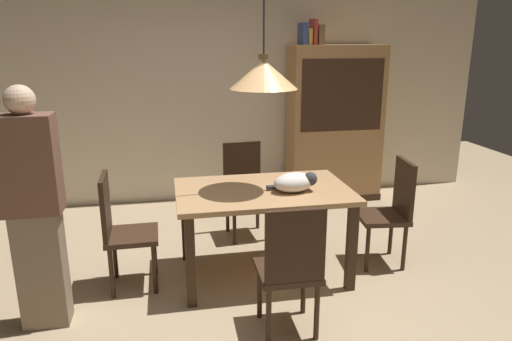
{
  "coord_description": "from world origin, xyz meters",
  "views": [
    {
      "loc": [
        -0.71,
        -2.99,
        1.92
      ],
      "look_at": [
        0.01,
        0.74,
        0.85
      ],
      "focal_mm": 33.03,
      "sensor_mm": 36.0,
      "label": 1
    }
  ],
  "objects_px": {
    "chair_left_side": "(121,227)",
    "chair_right_side": "(391,208)",
    "book_blue_wide": "(303,34)",
    "chair_far_back": "(244,185)",
    "pendant_lamp": "(264,74)",
    "hutch_bookcase": "(334,127)",
    "book_red_tall": "(313,32)",
    "book_yellow_short": "(308,37)",
    "cat_sleeping": "(295,182)",
    "person_standing": "(35,211)",
    "book_brown_thick": "(319,35)",
    "dining_table": "(263,201)",
    "chair_near_front": "(291,265)"
  },
  "relations": [
    {
      "from": "book_red_tall",
      "to": "book_brown_thick",
      "type": "height_order",
      "value": "book_red_tall"
    },
    {
      "from": "chair_left_side",
      "to": "chair_right_side",
      "type": "bearing_deg",
      "value": -0.19
    },
    {
      "from": "chair_near_front",
      "to": "cat_sleeping",
      "type": "distance_m",
      "value": 0.87
    },
    {
      "from": "chair_far_back",
      "to": "chair_left_side",
      "type": "distance_m",
      "value": 1.43
    },
    {
      "from": "hutch_bookcase",
      "to": "book_red_tall",
      "type": "xyz_separation_m",
      "value": [
        -0.3,
        0.0,
        1.1
      ]
    },
    {
      "from": "dining_table",
      "to": "chair_near_front",
      "type": "bearing_deg",
      "value": -90.08
    },
    {
      "from": "chair_left_side",
      "to": "person_standing",
      "type": "bearing_deg",
      "value": -139.85
    },
    {
      "from": "book_brown_thick",
      "to": "person_standing",
      "type": "xyz_separation_m",
      "value": [
        -2.63,
        -2.19,
        -1.13
      ]
    },
    {
      "from": "chair_left_side",
      "to": "pendant_lamp",
      "type": "relative_size",
      "value": 0.72
    },
    {
      "from": "chair_far_back",
      "to": "book_yellow_short",
      "type": "xyz_separation_m",
      "value": [
        0.89,
        0.9,
        1.43
      ]
    },
    {
      "from": "chair_near_front",
      "to": "book_blue_wide",
      "type": "distance_m",
      "value": 3.14
    },
    {
      "from": "chair_right_side",
      "to": "book_yellow_short",
      "type": "relative_size",
      "value": 4.65
    },
    {
      "from": "person_standing",
      "to": "hutch_bookcase",
      "type": "bearing_deg",
      "value": 37.39
    },
    {
      "from": "chair_right_side",
      "to": "pendant_lamp",
      "type": "height_order",
      "value": "pendant_lamp"
    },
    {
      "from": "chair_far_back",
      "to": "chair_right_side",
      "type": "distance_m",
      "value": 1.44
    },
    {
      "from": "book_blue_wide",
      "to": "dining_table",
      "type": "bearing_deg",
      "value": -114.87
    },
    {
      "from": "pendant_lamp",
      "to": "book_brown_thick",
      "type": "xyz_separation_m",
      "value": [
        1.01,
        1.78,
        0.3
      ]
    },
    {
      "from": "dining_table",
      "to": "chair_far_back",
      "type": "bearing_deg",
      "value": 90.39
    },
    {
      "from": "chair_right_side",
      "to": "pendant_lamp",
      "type": "relative_size",
      "value": 0.72
    },
    {
      "from": "chair_far_back",
      "to": "chair_right_side",
      "type": "xyz_separation_m",
      "value": [
        1.13,
        -0.89,
        0.0
      ]
    },
    {
      "from": "cat_sleeping",
      "to": "book_yellow_short",
      "type": "distance_m",
      "value": 2.28
    },
    {
      "from": "chair_far_back",
      "to": "person_standing",
      "type": "height_order",
      "value": "person_standing"
    },
    {
      "from": "chair_left_side",
      "to": "cat_sleeping",
      "type": "distance_m",
      "value": 1.41
    },
    {
      "from": "chair_far_back",
      "to": "book_blue_wide",
      "type": "xyz_separation_m",
      "value": [
        0.83,
        0.9,
        1.46
      ]
    },
    {
      "from": "chair_left_side",
      "to": "chair_right_side",
      "type": "relative_size",
      "value": 1.0
    },
    {
      "from": "dining_table",
      "to": "person_standing",
      "type": "distance_m",
      "value": 1.68
    },
    {
      "from": "chair_right_side",
      "to": "chair_near_front",
      "type": "distance_m",
      "value": 1.43
    },
    {
      "from": "chair_near_front",
      "to": "book_red_tall",
      "type": "xyz_separation_m",
      "value": [
        0.95,
        2.65,
        1.48
      ]
    },
    {
      "from": "cat_sleeping",
      "to": "chair_left_side",
      "type": "bearing_deg",
      "value": 175.61
    },
    {
      "from": "cat_sleeping",
      "to": "book_yellow_short",
      "type": "xyz_separation_m",
      "value": [
        0.65,
        1.88,
        1.11
      ]
    },
    {
      "from": "dining_table",
      "to": "chair_right_side",
      "type": "xyz_separation_m",
      "value": [
        1.13,
        -0.01,
        -0.14
      ]
    },
    {
      "from": "cat_sleeping",
      "to": "person_standing",
      "type": "relative_size",
      "value": 0.24
    },
    {
      "from": "chair_near_front",
      "to": "book_brown_thick",
      "type": "bearing_deg",
      "value": 69.1
    },
    {
      "from": "dining_table",
      "to": "chair_left_side",
      "type": "xyz_separation_m",
      "value": [
        -1.13,
        -0.0,
        -0.14
      ]
    },
    {
      "from": "dining_table",
      "to": "book_blue_wide",
      "type": "height_order",
      "value": "book_blue_wide"
    },
    {
      "from": "chair_right_side",
      "to": "book_brown_thick",
      "type": "bearing_deg",
      "value": 93.71
    },
    {
      "from": "chair_far_back",
      "to": "hutch_bookcase",
      "type": "distance_m",
      "value": 1.58
    },
    {
      "from": "cat_sleeping",
      "to": "book_brown_thick",
      "type": "bearing_deg",
      "value": 67.64
    },
    {
      "from": "dining_table",
      "to": "pendant_lamp",
      "type": "distance_m",
      "value": 1.01
    },
    {
      "from": "dining_table",
      "to": "pendant_lamp",
      "type": "height_order",
      "value": "pendant_lamp"
    },
    {
      "from": "chair_near_front",
      "to": "book_red_tall",
      "type": "height_order",
      "value": "book_red_tall"
    },
    {
      "from": "pendant_lamp",
      "to": "book_yellow_short",
      "type": "xyz_separation_m",
      "value": [
        0.89,
        1.78,
        0.28
      ]
    },
    {
      "from": "dining_table",
      "to": "person_standing",
      "type": "bearing_deg",
      "value": -165.6
    },
    {
      "from": "book_blue_wide",
      "to": "person_standing",
      "type": "distance_m",
      "value": 3.47
    },
    {
      "from": "cat_sleeping",
      "to": "book_yellow_short",
      "type": "height_order",
      "value": "book_yellow_short"
    },
    {
      "from": "cat_sleeping",
      "to": "book_blue_wide",
      "type": "distance_m",
      "value": 2.28
    },
    {
      "from": "book_blue_wide",
      "to": "book_brown_thick",
      "type": "xyz_separation_m",
      "value": [
        0.19,
        0.0,
        -0.01
      ]
    },
    {
      "from": "chair_far_back",
      "to": "book_yellow_short",
      "type": "relative_size",
      "value": 4.65
    },
    {
      "from": "chair_right_side",
      "to": "book_blue_wide",
      "type": "bearing_deg",
      "value": 99.7
    },
    {
      "from": "dining_table",
      "to": "person_standing",
      "type": "xyz_separation_m",
      "value": [
        -1.62,
        -0.42,
        0.18
      ]
    }
  ]
}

